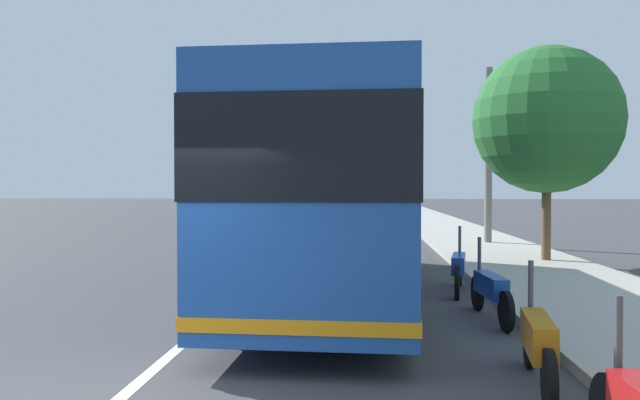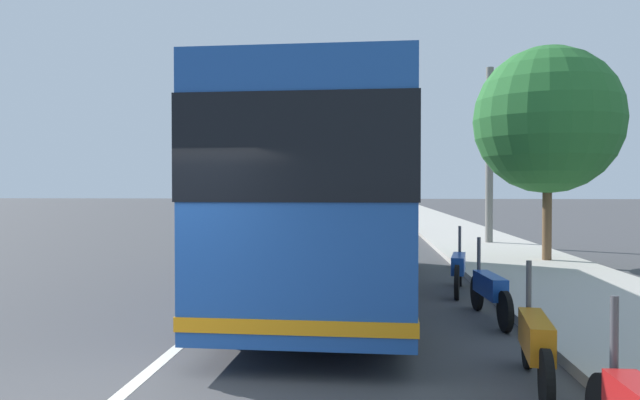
{
  "view_description": "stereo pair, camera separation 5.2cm",
  "coord_description": "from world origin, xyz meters",
  "px_view_note": "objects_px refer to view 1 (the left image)",
  "views": [
    {
      "loc": [
        -4.91,
        -2.39,
        2.07
      ],
      "look_at": [
        8.26,
        -1.42,
        1.8
      ],
      "focal_mm": 34.02,
      "sensor_mm": 36.0,
      "label": 1
    },
    {
      "loc": [
        -4.9,
        -2.44,
        2.07
      ],
      "look_at": [
        8.26,
        -1.42,
        1.8
      ],
      "focal_mm": 34.02,
      "sensor_mm": 36.0,
      "label": 2
    }
  ],
  "objects_px": {
    "car_far_distant": "(362,203)",
    "motorcycle_nearest_curb": "(490,291)",
    "car_side_street": "(356,219)",
    "car_ahead_same_lane": "(364,205)",
    "car_behind_bus": "(302,209)",
    "roadside_tree_mid_block": "(547,120)",
    "motorcycle_angled": "(538,343)",
    "utility_pole": "(488,157)",
    "motorcycle_far_end": "(459,268)",
    "coach_bus": "(338,189)"
  },
  "relations": [
    {
      "from": "car_behind_bus",
      "to": "roadside_tree_mid_block",
      "type": "xyz_separation_m",
      "value": [
        -22.15,
        -8.85,
        3.14
      ]
    },
    {
      "from": "car_ahead_same_lane",
      "to": "car_side_street",
      "type": "bearing_deg",
      "value": -178.56
    },
    {
      "from": "motorcycle_angled",
      "to": "car_far_distant",
      "type": "height_order",
      "value": "car_far_distant"
    },
    {
      "from": "car_ahead_same_lane",
      "to": "car_far_distant",
      "type": "xyz_separation_m",
      "value": [
        5.06,
        0.2,
        0.04
      ]
    },
    {
      "from": "car_ahead_same_lane",
      "to": "car_side_street",
      "type": "height_order",
      "value": "car_side_street"
    },
    {
      "from": "motorcycle_angled",
      "to": "car_far_distant",
      "type": "distance_m",
      "value": 47.75
    },
    {
      "from": "car_far_distant",
      "to": "car_behind_bus",
      "type": "bearing_deg",
      "value": 170.08
    },
    {
      "from": "motorcycle_far_end",
      "to": "motorcycle_nearest_curb",
      "type": "bearing_deg",
      "value": -167.07
    },
    {
      "from": "car_far_distant",
      "to": "motorcycle_far_end",
      "type": "bearing_deg",
      "value": -173.35
    },
    {
      "from": "motorcycle_far_end",
      "to": "utility_pole",
      "type": "height_order",
      "value": "utility_pole"
    },
    {
      "from": "motorcycle_nearest_curb",
      "to": "car_behind_bus",
      "type": "relative_size",
      "value": 0.54
    },
    {
      "from": "car_side_street",
      "to": "utility_pole",
      "type": "height_order",
      "value": "utility_pole"
    },
    {
      "from": "motorcycle_angled",
      "to": "motorcycle_far_end",
      "type": "distance_m",
      "value": 5.75
    },
    {
      "from": "car_ahead_same_lane",
      "to": "car_behind_bus",
      "type": "relative_size",
      "value": 1.1
    },
    {
      "from": "motorcycle_nearest_curb",
      "to": "car_behind_bus",
      "type": "distance_m",
      "value": 29.74
    },
    {
      "from": "car_side_street",
      "to": "utility_pole",
      "type": "relative_size",
      "value": 0.75
    },
    {
      "from": "car_far_distant",
      "to": "roadside_tree_mid_block",
      "type": "xyz_separation_m",
      "value": [
        -37.48,
        -5.12,
        3.17
      ]
    },
    {
      "from": "car_side_street",
      "to": "car_far_distant",
      "type": "height_order",
      "value": "car_far_distant"
    },
    {
      "from": "car_ahead_same_lane",
      "to": "motorcycle_angled",
      "type": "bearing_deg",
      "value": -175.18
    },
    {
      "from": "car_far_distant",
      "to": "motorcycle_nearest_curb",
      "type": "bearing_deg",
      "value": -173.37
    },
    {
      "from": "motorcycle_far_end",
      "to": "car_far_distant",
      "type": "xyz_separation_m",
      "value": [
        41.95,
        2.13,
        0.23
      ]
    },
    {
      "from": "motorcycle_far_end",
      "to": "car_behind_bus",
      "type": "xyz_separation_m",
      "value": [
        26.63,
        5.86,
        0.25
      ]
    },
    {
      "from": "motorcycle_nearest_curb",
      "to": "motorcycle_far_end",
      "type": "xyz_separation_m",
      "value": [
        2.51,
        0.11,
        0.02
      ]
    },
    {
      "from": "motorcycle_angled",
      "to": "motorcycle_far_end",
      "type": "height_order",
      "value": "motorcycle_far_end"
    },
    {
      "from": "motorcycle_angled",
      "to": "utility_pole",
      "type": "bearing_deg",
      "value": -1.43
    },
    {
      "from": "motorcycle_angled",
      "to": "motorcycle_nearest_curb",
      "type": "height_order",
      "value": "motorcycle_angled"
    },
    {
      "from": "motorcycle_nearest_curb",
      "to": "car_far_distant",
      "type": "height_order",
      "value": "car_far_distant"
    },
    {
      "from": "car_behind_bus",
      "to": "roadside_tree_mid_block",
      "type": "bearing_deg",
      "value": 18.87
    },
    {
      "from": "roadside_tree_mid_block",
      "to": "car_behind_bus",
      "type": "bearing_deg",
      "value": 21.78
    },
    {
      "from": "roadside_tree_mid_block",
      "to": "utility_pole",
      "type": "height_order",
      "value": "utility_pole"
    },
    {
      "from": "motorcycle_angled",
      "to": "car_far_distant",
      "type": "relative_size",
      "value": 0.43
    },
    {
      "from": "motorcycle_far_end",
      "to": "motorcycle_angled",
      "type": "bearing_deg",
      "value": -170.22
    },
    {
      "from": "coach_bus",
      "to": "car_ahead_same_lane",
      "type": "xyz_separation_m",
      "value": [
        37.35,
        -0.45,
        -1.38
      ]
    },
    {
      "from": "motorcycle_far_end",
      "to": "utility_pole",
      "type": "bearing_deg",
      "value": -4.02
    },
    {
      "from": "car_side_street",
      "to": "motorcycle_nearest_curb",
      "type": "bearing_deg",
      "value": -176.42
    },
    {
      "from": "car_ahead_same_lane",
      "to": "car_far_distant",
      "type": "relative_size",
      "value": 0.93
    },
    {
      "from": "car_far_distant",
      "to": "motorcycle_angled",
      "type": "bearing_deg",
      "value": -173.78
    },
    {
      "from": "coach_bus",
      "to": "motorcycle_angled",
      "type": "distance_m",
      "value": 5.99
    },
    {
      "from": "utility_pole",
      "to": "motorcycle_nearest_curb",
      "type": "bearing_deg",
      "value": 168.89
    },
    {
      "from": "motorcycle_nearest_curb",
      "to": "car_far_distant",
      "type": "distance_m",
      "value": 44.52
    },
    {
      "from": "utility_pole",
      "to": "motorcycle_far_end",
      "type": "bearing_deg",
      "value": 165.51
    },
    {
      "from": "motorcycle_far_end",
      "to": "car_far_distant",
      "type": "height_order",
      "value": "car_far_distant"
    },
    {
      "from": "coach_bus",
      "to": "motorcycle_angled",
      "type": "bearing_deg",
      "value": -154.36
    },
    {
      "from": "motorcycle_angled",
      "to": "car_far_distant",
      "type": "bearing_deg",
      "value": 10.51
    },
    {
      "from": "car_side_street",
      "to": "roadside_tree_mid_block",
      "type": "relative_size",
      "value": 0.81
    },
    {
      "from": "car_far_distant",
      "to": "utility_pole",
      "type": "xyz_separation_m",
      "value": [
        -32.25,
        -4.63,
        2.46
      ]
    },
    {
      "from": "motorcycle_far_end",
      "to": "car_far_distant",
      "type": "distance_m",
      "value": 42.01
    },
    {
      "from": "motorcycle_angled",
      "to": "roadside_tree_mid_block",
      "type": "xyz_separation_m",
      "value": [
        10.22,
        -3.07,
        3.41
      ]
    },
    {
      "from": "car_side_street",
      "to": "car_behind_bus",
      "type": "distance_m",
      "value": 12.12
    },
    {
      "from": "motorcycle_nearest_curb",
      "to": "car_ahead_same_lane",
      "type": "relative_size",
      "value": 0.49
    }
  ]
}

